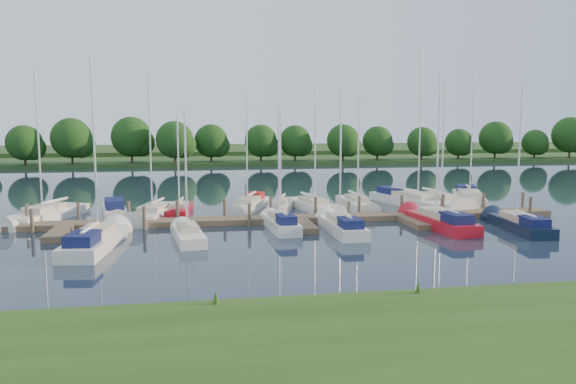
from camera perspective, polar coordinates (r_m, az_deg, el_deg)
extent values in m
plane|color=#182531|center=(33.70, 3.37, -5.36)|extent=(260.00, 260.00, 0.00)
cube|color=#234614|center=(19.04, 14.69, -14.78)|extent=(90.00, 10.00, 0.50)
cube|color=brown|center=(41.34, 0.87, -2.73)|extent=(40.00, 2.00, 0.40)
cube|color=brown|center=(38.66, -22.31, -3.96)|extent=(1.20, 4.00, 0.40)
cube|color=brown|center=(37.72, -10.34, -3.81)|extent=(1.20, 4.00, 0.40)
cube|color=brown|center=(38.45, 1.69, -3.49)|extent=(1.20, 4.00, 0.40)
cube|color=brown|center=(40.76, 12.80, -3.05)|extent=(1.20, 4.00, 0.40)
cube|color=brown|center=(44.42, 22.39, -2.59)|extent=(1.20, 4.00, 0.40)
cylinder|color=#473D33|center=(43.43, -24.97, -2.39)|extent=(0.24, 0.24, 2.00)
cylinder|color=#473D33|center=(42.65, -20.49, -2.34)|extent=(0.24, 0.24, 2.00)
cylinder|color=#473D33|center=(42.13, -15.87, -2.27)|extent=(0.24, 0.24, 2.00)
cylinder|color=#473D33|center=(41.89, -11.16, -2.18)|extent=(0.24, 0.24, 2.00)
cylinder|color=#473D33|center=(41.94, -6.44, -2.08)|extent=(0.24, 0.24, 2.00)
cylinder|color=#473D33|center=(42.27, -1.76, -1.97)|extent=(0.24, 0.24, 2.00)
cylinder|color=#473D33|center=(42.88, 2.82, -1.84)|extent=(0.24, 0.24, 2.00)
cylinder|color=#473D33|center=(43.75, 7.25, -1.71)|extent=(0.24, 0.24, 2.00)
cylinder|color=#473D33|center=(44.87, 11.47, -1.58)|extent=(0.24, 0.24, 2.00)
cylinder|color=#473D33|center=(46.22, 15.47, -1.44)|extent=(0.24, 0.24, 2.00)
cylinder|color=#473D33|center=(47.79, 19.22, -1.31)|extent=(0.24, 0.24, 2.00)
cylinder|color=#473D33|center=(49.55, 22.73, -1.18)|extent=(0.24, 0.24, 2.00)
cylinder|color=#473D33|center=(40.70, -24.57, -2.97)|extent=(0.24, 0.24, 2.00)
cylinder|color=#473D33|center=(39.45, -14.40, -2.85)|extent=(0.24, 0.24, 2.00)
cylinder|color=#473D33|center=(39.50, -3.93, -2.62)|extent=(0.24, 0.24, 2.00)
cylinder|color=#473D33|center=(40.84, 6.18, -2.33)|extent=(0.24, 0.24, 2.00)
cylinder|color=#473D33|center=(43.35, 15.38, -1.99)|extent=(0.24, 0.24, 2.00)
cylinder|color=#473D33|center=(46.85, 23.39, -1.66)|extent=(0.24, 0.24, 2.00)
cube|color=#28481B|center=(107.53, -5.70, 3.37)|extent=(180.00, 30.00, 0.60)
cube|color=#314E22|center=(132.42, -6.47, 4.24)|extent=(220.00, 40.00, 1.40)
cylinder|color=#38281C|center=(99.11, -24.97, 3.06)|extent=(0.36, 0.36, 2.80)
sphere|color=#193C10|center=(98.96, -25.07, 5.04)|extent=(6.53, 6.53, 6.53)
sphere|color=#193C10|center=(98.83, -24.23, 4.54)|extent=(4.66, 4.66, 4.66)
cylinder|color=#38281C|center=(94.39, -20.88, 3.04)|extent=(0.36, 0.36, 2.62)
sphere|color=#193C10|center=(94.24, -20.97, 4.98)|extent=(6.12, 6.12, 6.12)
sphere|color=#193C10|center=(94.22, -20.14, 4.48)|extent=(4.37, 4.37, 4.37)
cylinder|color=#38281C|center=(93.54, -16.47, 3.12)|extent=(0.36, 0.36, 2.41)
sphere|color=#193C10|center=(93.39, -16.54, 4.92)|extent=(5.63, 5.63, 5.63)
sphere|color=#193C10|center=(93.49, -15.77, 4.46)|extent=(4.02, 4.02, 4.02)
cylinder|color=#38281C|center=(94.03, -12.24, 3.20)|extent=(0.36, 0.36, 2.21)
sphere|color=#193C10|center=(93.89, -12.28, 4.84)|extent=(5.15, 5.15, 5.15)
sphere|color=#193C10|center=(94.08, -11.60, 4.42)|extent=(3.68, 3.68, 3.68)
cylinder|color=#38281C|center=(95.72, -7.44, 3.57)|extent=(0.36, 0.36, 2.86)
sphere|color=#193C10|center=(95.57, -7.47, 5.66)|extent=(6.68, 6.68, 6.68)
sphere|color=#193C10|center=(95.86, -6.61, 5.11)|extent=(4.77, 4.77, 4.77)
cylinder|color=#38281C|center=(96.71, -2.64, 3.62)|extent=(0.36, 0.36, 2.74)
sphere|color=#193C10|center=(96.56, -2.65, 5.60)|extent=(6.39, 6.39, 6.39)
sphere|color=#193C10|center=(96.97, -1.85, 5.07)|extent=(4.56, 4.56, 4.56)
cylinder|color=#38281C|center=(96.52, 0.80, 3.46)|extent=(0.36, 0.36, 2.19)
sphere|color=#193C10|center=(96.38, 0.81, 5.05)|extent=(5.12, 5.12, 5.12)
sphere|color=#193C10|center=(96.81, 1.42, 4.62)|extent=(3.65, 3.65, 3.65)
cylinder|color=#38281C|center=(97.81, 6.22, 3.58)|extent=(0.36, 0.36, 2.59)
sphere|color=#193C10|center=(97.67, 6.24, 5.44)|extent=(6.05, 6.05, 6.05)
sphere|color=#193C10|center=(98.25, 6.93, 4.93)|extent=(4.32, 4.32, 4.32)
cylinder|color=#38281C|center=(100.00, 10.29, 3.43)|extent=(0.36, 0.36, 2.06)
sphere|color=#193C10|center=(99.87, 10.32, 4.87)|extent=(4.80, 4.80, 4.80)
sphere|color=#193C10|center=(100.44, 10.83, 4.48)|extent=(3.43, 3.43, 3.43)
cylinder|color=#38281C|center=(102.58, 14.19, 3.48)|extent=(0.36, 0.36, 2.27)
sphere|color=#193C10|center=(102.45, 14.23, 5.03)|extent=(5.30, 5.30, 5.30)
sphere|color=#193C10|center=(103.12, 14.75, 4.60)|extent=(3.79, 3.79, 3.79)
cylinder|color=#38281C|center=(105.41, 17.14, 3.42)|extent=(0.36, 0.36, 2.09)
sphere|color=#193C10|center=(105.29, 17.19, 4.81)|extent=(4.87, 4.87, 4.87)
sphere|color=#193C10|center=(105.97, 17.63, 4.43)|extent=(3.48, 3.48, 3.48)
cylinder|color=#38281C|center=(109.12, 21.34, 3.40)|extent=(0.36, 0.36, 2.21)
sphere|color=#193C10|center=(109.00, 21.40, 4.82)|extent=(5.17, 5.17, 5.17)
sphere|color=#193C10|center=(109.77, 21.83, 4.43)|extent=(3.69, 3.69, 3.69)
cylinder|color=#38281C|center=(112.42, 24.25, 3.37)|extent=(0.36, 0.36, 2.29)
sphere|color=#193C10|center=(112.30, 24.33, 4.79)|extent=(5.33, 5.33, 5.33)
sphere|color=#193C10|center=(113.13, 24.73, 4.40)|extent=(3.81, 3.81, 3.81)
cube|color=white|center=(45.86, -23.08, -2.39)|extent=(4.86, 7.84, 1.17)
cone|color=white|center=(42.88, -26.04, -3.17)|extent=(2.00, 2.87, 1.06)
cube|color=#C2B295|center=(45.44, -23.41, -1.53)|extent=(2.78, 3.77, 0.53)
cylinder|color=silver|center=(44.71, -24.01, 4.71)|extent=(0.12, 0.12, 10.26)
cylinder|color=silver|center=(46.30, -22.61, -0.81)|extent=(1.39, 3.20, 0.10)
cylinder|color=white|center=(46.30, -22.61, -0.81)|extent=(1.34, 2.89, 0.20)
cube|color=white|center=(45.94, -17.20, -2.12)|extent=(2.58, 5.26, 0.94)
cone|color=white|center=(43.45, -17.00, -2.63)|extent=(1.10, 1.64, 0.83)
cube|color=#141A48|center=(45.83, -17.24, -1.21)|extent=(1.83, 2.97, 0.85)
cube|color=white|center=(44.64, -13.32, -2.26)|extent=(3.82, 7.83, 1.00)
cone|color=white|center=(41.11, -14.86, -3.10)|extent=(1.64, 2.81, 1.06)
cube|color=#C2B295|center=(44.19, -13.49, -1.54)|extent=(2.33, 3.67, 0.45)
cylinder|color=silver|center=(43.38, -13.83, 4.87)|extent=(0.12, 0.12, 10.18)
cylinder|color=silver|center=(45.21, -13.08, -0.87)|extent=(0.89, 3.32, 0.10)
cylinder|color=white|center=(45.21, -13.08, -0.87)|extent=(0.90, 2.98, 0.20)
cube|color=#B2101E|center=(45.57, -10.87, -2.00)|extent=(2.09, 5.47, 0.94)
cone|color=#B2101E|center=(42.96, -11.34, -2.57)|extent=(0.95, 1.94, 0.75)
cube|color=#C2B295|center=(45.22, -10.93, -1.34)|extent=(1.39, 2.51, 0.43)
cylinder|color=silver|center=(44.58, -11.08, 3.03)|extent=(0.12, 0.12, 7.21)
cylinder|color=silver|center=(45.96, -10.81, -0.77)|extent=(0.37, 2.40, 0.10)
cylinder|color=white|center=(45.96, -10.81, -0.77)|extent=(0.44, 2.14, 0.20)
cube|color=white|center=(47.13, -3.93, -1.59)|extent=(4.06, 6.76, 1.08)
cone|color=white|center=(44.03, -5.05, -2.22)|extent=(1.68, 2.47, 0.92)
cube|color=#C2B295|center=(46.72, -4.05, -0.82)|extent=(2.34, 3.24, 0.49)
cube|color=maroon|center=(48.78, -3.38, -0.36)|extent=(1.90, 2.29, 0.54)
cylinder|color=silver|center=(46.01, -4.20, 4.39)|extent=(0.12, 0.12, 8.83)
cylinder|color=silver|center=(47.61, -3.74, -0.20)|extent=(1.15, 2.78, 0.10)
cylinder|color=white|center=(47.61, -3.74, -0.20)|extent=(1.12, 2.51, 0.20)
cube|color=white|center=(47.01, -0.65, -1.60)|extent=(3.23, 5.91, 0.94)
cone|color=white|center=(44.23, -1.19, -2.15)|extent=(1.36, 2.14, 0.80)
cube|color=#C2B295|center=(46.64, -0.70, -0.95)|extent=(1.91, 2.80, 0.43)
cylinder|color=silver|center=(45.99, -0.76, 3.59)|extent=(0.12, 0.12, 7.69)
cylinder|color=silver|center=(47.44, -0.55, -0.40)|extent=(0.87, 2.47, 0.10)
cylinder|color=white|center=(47.44, -0.55, -0.40)|extent=(0.88, 2.23, 0.20)
cube|color=white|center=(46.95, 2.39, -1.61)|extent=(3.36, 7.22, 1.04)
cone|color=white|center=(43.83, 4.25, -2.25)|extent=(1.46, 2.59, 0.97)
cube|color=#C2B295|center=(46.54, 2.57, -0.88)|extent=(2.08, 3.37, 0.47)
cylinder|color=silver|center=(45.81, 2.78, 4.72)|extent=(0.12, 0.12, 9.40)
cylinder|color=silver|center=(47.43, 2.05, -0.26)|extent=(0.75, 3.08, 0.10)
cylinder|color=white|center=(47.43, 2.05, -0.26)|extent=(0.78, 2.76, 0.20)
cube|color=white|center=(48.29, 6.85, -1.41)|extent=(1.84, 6.46, 1.07)
cone|color=white|center=(45.26, 8.03, -2.01)|extent=(0.92, 2.26, 0.90)
cube|color=#C2B295|center=(47.89, 6.97, -0.67)|extent=(1.37, 2.91, 0.49)
cylinder|color=silver|center=(47.20, 7.16, 4.34)|extent=(0.12, 0.12, 8.70)
cylinder|color=silver|center=(48.76, 6.64, -0.06)|extent=(0.12, 2.90, 0.10)
cylinder|color=white|center=(48.76, 6.64, -0.06)|extent=(0.22, 2.58, 0.20)
cube|color=white|center=(50.73, 12.38, -1.12)|extent=(5.10, 9.57, 1.16)
cone|color=white|center=(47.27, 15.87, -1.82)|extent=(2.16, 3.46, 1.29)
cube|color=#C2B295|center=(50.28, 12.73, -0.34)|extent=(3.04, 4.53, 0.53)
cube|color=#141A48|center=(52.64, 10.66, 0.16)|extent=(2.52, 3.17, 0.58)
cylinder|color=silver|center=(49.51, 13.26, 6.57)|extent=(0.12, 0.12, 12.44)
cylinder|color=silver|center=(51.30, 11.78, 0.31)|extent=(1.28, 4.00, 0.10)
cylinder|color=white|center=(51.30, 11.78, 0.31)|extent=(1.24, 3.59, 0.20)
cube|color=white|center=(50.73, 14.83, -1.19)|extent=(3.10, 7.23, 1.16)
cone|color=white|center=(47.91, 17.17, -1.75)|extent=(1.38, 2.58, 0.98)
cube|color=#C2B295|center=(50.34, 15.08, -0.40)|extent=(1.98, 3.35, 0.53)
cylinder|color=silver|center=(49.68, 15.47, 4.78)|extent=(0.12, 0.12, 9.45)
cylinder|color=silver|center=(51.15, 14.43, 0.22)|extent=(0.63, 3.12, 0.10)
cylinder|color=white|center=(51.15, 14.43, 0.22)|extent=(0.67, 2.79, 0.20)
cube|color=white|center=(53.42, 17.86, -0.89)|extent=(5.23, 8.52, 1.20)
cone|color=white|center=(49.36, 18.32, -1.54)|extent=(2.15, 3.11, 1.16)
cube|color=#C2B295|center=(52.92, 17.93, -0.12)|extent=(3.00, 4.09, 0.54)
cube|color=#141A48|center=(55.60, 17.67, 0.34)|extent=(2.43, 2.90, 0.60)
cylinder|color=silver|center=(52.13, 18.21, 5.73)|extent=(0.12, 0.12, 11.14)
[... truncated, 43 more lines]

